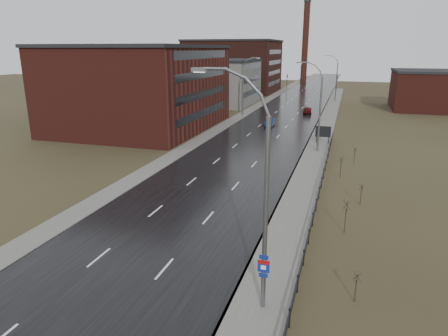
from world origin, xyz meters
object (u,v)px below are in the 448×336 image
Objects in this scene: car_near at (270,123)px; car_far at (307,110)px; streetlight_main at (259,199)px; billboard at (323,132)px.

car_far is at bearing 72.28° from car_near.
streetlight_main reaches higher than billboard.
car_near is 17.00m from car_far.
car_near is at bearing 69.06° from car_far.
streetlight_main is 4.68× the size of billboard.
streetlight_main is 39.13m from billboard.
streetlight_main is at bearing -81.34° from car_near.
car_near is (-9.64, 10.95, -1.08)m from billboard.
billboard is 0.60× the size of car_far.
car_near is (-9.01, 49.83, -5.40)m from streetlight_main.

